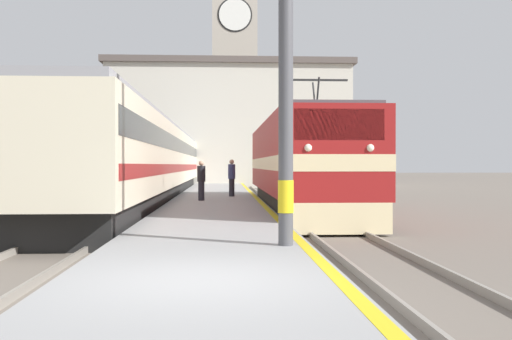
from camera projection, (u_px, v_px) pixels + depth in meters
ground_plane at (219, 194)px, 37.67m from camera, size 200.00×200.00×0.00m
platform at (218, 195)px, 32.67m from camera, size 3.84×140.00×0.39m
rail_track_near at (277, 198)px, 32.85m from camera, size 2.84×140.00×0.16m
rail_track_far at (157, 199)px, 32.49m from camera, size 2.83×140.00×0.16m
locomotive_train at (300, 165)px, 22.82m from camera, size 2.92×15.50×4.59m
passenger_train at (153, 161)px, 30.36m from camera, size 2.92×37.40×3.81m
catenary_mast at (288, 9)px, 10.97m from camera, size 2.10×0.29×8.84m
person_on_platform at (201, 180)px, 24.77m from camera, size 0.34×0.34×1.65m
second_waiting_passenger at (232, 177)px, 28.01m from camera, size 0.34×0.34×1.73m
clock_tower at (234, 58)px, 64.27m from camera, size 5.87×5.87×24.93m
station_building at (229, 126)px, 51.90m from camera, size 20.49×9.23×10.51m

